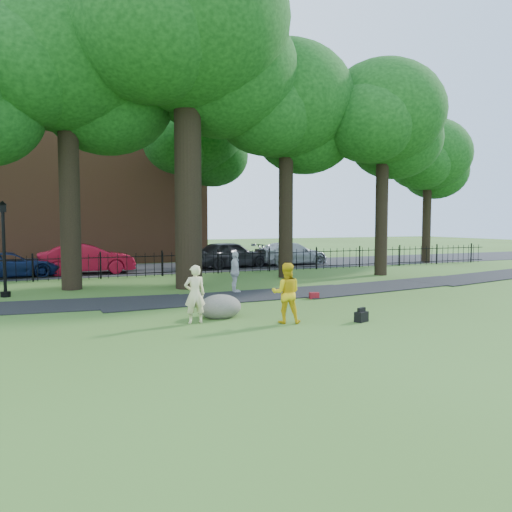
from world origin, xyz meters
name	(u,v)px	position (x,y,z in m)	size (l,w,h in m)	color
ground	(255,318)	(0.00, 0.00, 0.00)	(120.00, 120.00, 0.00)	#3B5A1F
footpath	(238,297)	(1.00, 3.90, 0.00)	(36.00, 2.60, 0.03)	black
street	(147,269)	(0.00, 16.00, 0.00)	(80.00, 7.00, 0.02)	black
iron_fence	(162,264)	(0.00, 12.00, 0.60)	(44.00, 0.04, 1.20)	black
brick_building	(65,174)	(-4.00, 24.00, 6.00)	(18.00, 8.00, 12.00)	brown
big_tree	(189,39)	(0.13, 7.09, 10.14)	(10.08, 8.61, 14.37)	black
tree_row	(190,97)	(0.52, 8.40, 8.15)	(26.82, 7.96, 12.42)	black
woman	(195,294)	(-1.80, -0.03, 0.80)	(0.58, 0.38, 1.59)	beige
man	(286,293)	(0.50, -0.98, 0.82)	(0.80, 0.62, 1.65)	gold
pedestrian	(235,272)	(1.27, 4.94, 0.81)	(0.95, 0.39, 1.62)	silver
boulder	(220,305)	(-0.91, 0.47, 0.37)	(1.25, 0.94, 0.73)	#6A6558
lamppost	(4,250)	(-6.86, 7.31, 1.73)	(0.35, 0.35, 3.53)	black
backpack	(361,317)	(2.48, -1.67, 0.14)	(0.38, 0.24, 0.28)	black
red_bag	(314,296)	(3.33, 2.41, 0.11)	(0.33, 0.21, 0.23)	maroon
red_sedan	(87,259)	(-3.43, 14.54, 0.80)	(1.69, 4.84, 1.60)	maroon
navy_van	(11,265)	(-7.01, 14.06, 0.63)	(2.09, 4.53, 1.26)	#0E1D46
grey_car	(230,254)	(4.72, 14.79, 0.80)	(1.89, 4.71, 1.60)	black
silver_car	(291,254)	(9.00, 15.14, 0.72)	(2.02, 4.96, 1.44)	#9FA3A8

